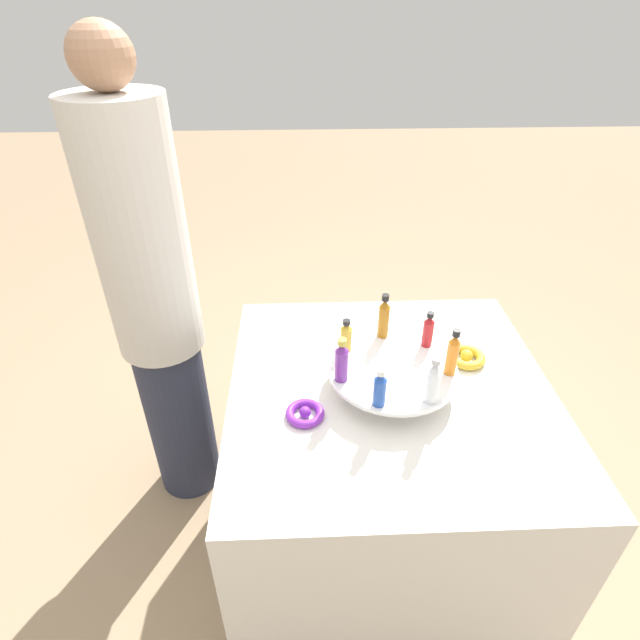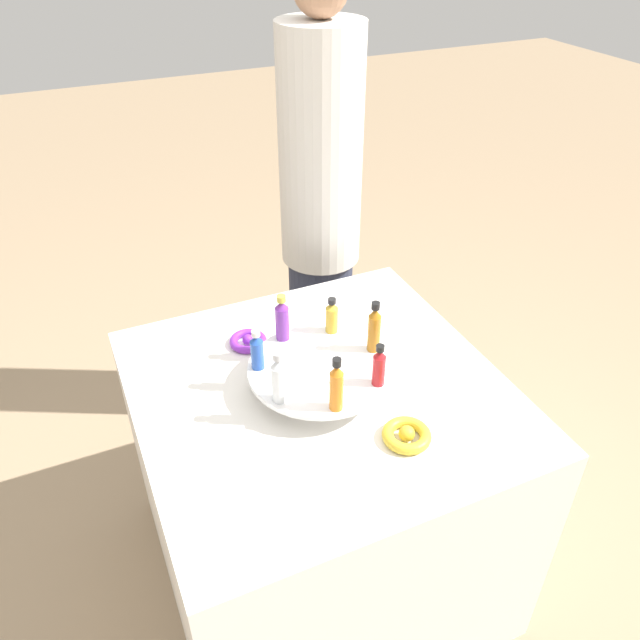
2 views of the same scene
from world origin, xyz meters
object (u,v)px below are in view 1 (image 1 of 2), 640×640
(bottle_blue, at_px, (380,389))
(bottle_amber, at_px, (384,317))
(bottle_clear, at_px, (433,382))
(bottle_gold, at_px, (346,336))
(ribbon_bow_purple, at_px, (305,413))
(ribbon_bow_gold, at_px, (466,357))
(bottle_orange, at_px, (453,354))
(bottle_purple, at_px, (342,361))
(bottle_red, at_px, (428,330))
(person_figure, at_px, (156,308))
(display_stand, at_px, (392,375))

(bottle_blue, height_order, bottle_amber, bottle_amber)
(bottle_clear, bearing_deg, bottle_gold, -48.65)
(bottle_gold, relative_size, ribbon_bow_purple, 0.99)
(ribbon_bow_gold, bearing_deg, bottle_orange, 54.74)
(bottle_purple, height_order, bottle_clear, bottle_clear)
(bottle_red, relative_size, ribbon_bow_purple, 1.10)
(ribbon_bow_purple, distance_m, ribbon_bow_gold, 0.51)
(person_figure, bearing_deg, bottle_blue, -10.87)
(bottle_gold, bearing_deg, bottle_amber, -151.50)
(bottle_amber, height_order, person_figure, person_figure)
(bottle_orange, bearing_deg, bottle_red, -74.36)
(bottle_clear, xyz_separation_m, ribbon_bow_gold, (-0.17, -0.23, -0.11))
(bottle_amber, bearing_deg, bottle_orange, 131.35)
(bottle_purple, relative_size, bottle_orange, 0.93)
(bottle_gold, height_order, bottle_clear, bottle_clear)
(bottle_gold, bearing_deg, person_figure, -21.42)
(bottle_purple, bearing_deg, bottle_blue, 131.35)
(bottle_purple, relative_size, bottle_red, 1.16)
(bottle_red, bearing_deg, bottle_clear, 79.93)
(ribbon_bow_gold, bearing_deg, bottle_amber, -9.93)
(bottle_gold, bearing_deg, bottle_orange, 157.07)
(display_stand, relative_size, bottle_blue, 3.24)
(bottle_gold, height_order, ribbon_bow_gold, bottle_gold)
(bottle_blue, xyz_separation_m, bottle_orange, (-0.20, -0.11, 0.01))
(display_stand, distance_m, bottle_orange, 0.17)
(bottle_orange, bearing_deg, bottle_blue, 28.50)
(bottle_orange, distance_m, ribbon_bow_purple, 0.40)
(bottle_gold, xyz_separation_m, bottle_amber, (-0.11, -0.06, 0.02))
(bottle_purple, xyz_separation_m, bottle_amber, (-0.13, -0.19, 0.01))
(bottle_orange, bearing_deg, ribbon_bow_gold, -125.26)
(bottle_amber, bearing_deg, bottle_gold, 28.50)
(bottle_amber, xyz_separation_m, person_figure, (0.68, -0.16, -0.06))
(bottle_clear, bearing_deg, bottle_orange, -125.79)
(bottle_blue, xyz_separation_m, bottle_amber, (-0.05, -0.28, 0.01))
(bottle_amber, bearing_deg, ribbon_bow_gold, 170.07)
(display_stand, bearing_deg, bottle_blue, 67.07)
(bottle_red, relative_size, bottle_amber, 0.79)
(display_stand, distance_m, ribbon_bow_purple, 0.26)
(bottle_amber, bearing_deg, ribbon_bow_purple, 47.57)
(bottle_orange, xyz_separation_m, bottle_amber, (0.15, -0.17, 0.00))
(bottle_orange, height_order, bottle_amber, bottle_amber)
(bottle_red, bearing_deg, display_stand, 41.35)
(bottle_gold, xyz_separation_m, bottle_red, (-0.23, -0.01, 0.01))
(bottle_blue, relative_size, person_figure, 0.07)
(bottle_blue, bearing_deg, person_figure, -35.03)
(bottle_gold, xyz_separation_m, ribbon_bow_purple, (0.12, 0.19, -0.10))
(display_stand, distance_m, bottle_purple, 0.17)
(ribbon_bow_gold, bearing_deg, bottle_purple, 20.82)
(bottle_gold, height_order, bottle_blue, bottle_blue)
(display_stand, relative_size, bottle_clear, 2.62)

